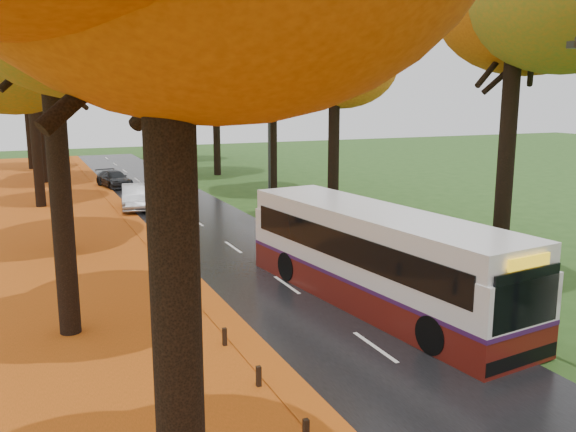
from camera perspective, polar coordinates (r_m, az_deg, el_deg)
road at (r=28.43m, az=-5.80°, el=-2.51°), size 6.50×90.00×0.04m
centre_line at (r=28.43m, az=-5.80°, el=-2.46°), size 0.12×90.00×0.01m
leaf_verge at (r=27.16m, az=-24.21°, el=-4.16°), size 12.00×90.00×0.02m
leaf_drift at (r=27.67m, az=-11.82°, el=-3.03°), size 0.90×90.00×0.01m
trees_left at (r=28.51m, az=-22.03°, el=16.06°), size 9.20×74.00×13.88m
trees_right at (r=32.37m, az=5.43°, el=16.42°), size 9.30×74.20×13.96m
streetlamp_mid at (r=33.71m, az=-2.19°, el=7.80°), size 2.45×0.18×8.00m
streetlamp_far at (r=54.75m, az=-10.81°, el=8.98°), size 2.45×0.18×8.00m
bus at (r=20.05m, az=8.21°, el=-3.63°), size 4.05×12.00×3.10m
car_white at (r=37.50m, az=-14.10°, el=1.58°), size 1.72×3.73×1.24m
car_silver at (r=37.54m, az=-14.06°, el=1.76°), size 2.21×4.59×1.45m
car_dark at (r=46.87m, az=-15.96°, el=3.37°), size 2.50×4.37×1.19m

